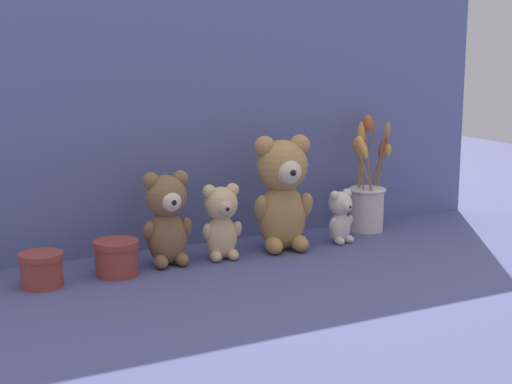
{
  "coord_description": "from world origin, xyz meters",
  "views": [
    {
      "loc": [
        -0.83,
        -1.55,
        0.49
      ],
      "look_at": [
        0.0,
        0.02,
        0.14
      ],
      "focal_mm": 55.0,
      "sensor_mm": 36.0,
      "label": 1
    }
  ],
  "objects_px": {
    "teddy_bear_medium": "(167,216)",
    "decorative_tin_short": "(116,257)",
    "teddy_bear_tiny": "(341,215)",
    "teddy_bear_small": "(221,220)",
    "teddy_bear_large": "(283,191)",
    "flower_vase": "(367,196)",
    "decorative_tin_tall": "(42,269)"
  },
  "relations": [
    {
      "from": "teddy_bear_small",
      "to": "decorative_tin_short",
      "type": "distance_m",
      "value": 0.26
    },
    {
      "from": "flower_vase",
      "to": "decorative_tin_short",
      "type": "bearing_deg",
      "value": -173.77
    },
    {
      "from": "teddy_bear_medium",
      "to": "decorative_tin_tall",
      "type": "height_order",
      "value": "teddy_bear_medium"
    },
    {
      "from": "teddy_bear_medium",
      "to": "decorative_tin_short",
      "type": "height_order",
      "value": "teddy_bear_medium"
    },
    {
      "from": "teddy_bear_medium",
      "to": "teddy_bear_tiny",
      "type": "relative_size",
      "value": 1.58
    },
    {
      "from": "teddy_bear_large",
      "to": "teddy_bear_small",
      "type": "bearing_deg",
      "value": -177.65
    },
    {
      "from": "teddy_bear_small",
      "to": "flower_vase",
      "type": "relative_size",
      "value": 0.56
    },
    {
      "from": "decorative_tin_tall",
      "to": "teddy_bear_large",
      "type": "bearing_deg",
      "value": 2.23
    },
    {
      "from": "teddy_bear_tiny",
      "to": "decorative_tin_short",
      "type": "height_order",
      "value": "teddy_bear_tiny"
    },
    {
      "from": "teddy_bear_medium",
      "to": "decorative_tin_tall",
      "type": "xyz_separation_m",
      "value": [
        -0.28,
        -0.03,
        -0.07
      ]
    },
    {
      "from": "teddy_bear_tiny",
      "to": "decorative_tin_tall",
      "type": "bearing_deg",
      "value": -179.24
    },
    {
      "from": "teddy_bear_small",
      "to": "decorative_tin_tall",
      "type": "bearing_deg",
      "value": -177.82
    },
    {
      "from": "teddy_bear_medium",
      "to": "decorative_tin_short",
      "type": "bearing_deg",
      "value": -169.51
    },
    {
      "from": "teddy_bear_tiny",
      "to": "decorative_tin_short",
      "type": "relative_size",
      "value": 1.38
    },
    {
      "from": "teddy_bear_small",
      "to": "decorative_tin_short",
      "type": "xyz_separation_m",
      "value": [
        -0.25,
        -0.01,
        -0.05
      ]
    },
    {
      "from": "teddy_bear_large",
      "to": "decorative_tin_short",
      "type": "bearing_deg",
      "value": -177.8
    },
    {
      "from": "teddy_bear_tiny",
      "to": "decorative_tin_short",
      "type": "bearing_deg",
      "value": -179.67
    },
    {
      "from": "teddy_bear_small",
      "to": "teddy_bear_large",
      "type": "bearing_deg",
      "value": 2.35
    },
    {
      "from": "teddy_bear_tiny",
      "to": "teddy_bear_medium",
      "type": "bearing_deg",
      "value": 177.44
    },
    {
      "from": "decorative_tin_short",
      "to": "flower_vase",
      "type": "bearing_deg",
      "value": 6.23
    },
    {
      "from": "teddy_bear_small",
      "to": "decorative_tin_short",
      "type": "relative_size",
      "value": 1.8
    },
    {
      "from": "teddy_bear_small",
      "to": "flower_vase",
      "type": "distance_m",
      "value": 0.45
    },
    {
      "from": "teddy_bear_medium",
      "to": "decorative_tin_short",
      "type": "relative_size",
      "value": 2.17
    },
    {
      "from": "teddy_bear_large",
      "to": "decorative_tin_tall",
      "type": "xyz_separation_m",
      "value": [
        -0.57,
        -0.02,
        -0.11
      ]
    },
    {
      "from": "decorative_tin_short",
      "to": "teddy_bear_medium",
      "type": "bearing_deg",
      "value": 10.49
    },
    {
      "from": "teddy_bear_small",
      "to": "flower_vase",
      "type": "bearing_deg",
      "value": 8.51
    },
    {
      "from": "teddy_bear_tiny",
      "to": "decorative_tin_tall",
      "type": "relative_size",
      "value": 1.5
    },
    {
      "from": "teddy_bear_large",
      "to": "teddy_bear_tiny",
      "type": "bearing_deg",
      "value": -4.61
    },
    {
      "from": "teddy_bear_large",
      "to": "decorative_tin_short",
      "type": "xyz_separation_m",
      "value": [
        -0.41,
        -0.02,
        -0.1
      ]
    },
    {
      "from": "decorative_tin_tall",
      "to": "decorative_tin_short",
      "type": "relative_size",
      "value": 0.92
    },
    {
      "from": "teddy_bear_medium",
      "to": "teddy_bear_tiny",
      "type": "distance_m",
      "value": 0.45
    },
    {
      "from": "teddy_bear_medium",
      "to": "decorative_tin_tall",
      "type": "distance_m",
      "value": 0.29
    }
  ]
}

